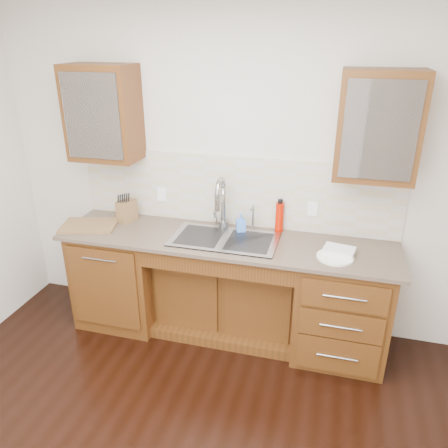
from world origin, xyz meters
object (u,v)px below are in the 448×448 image
(knife_block, at_px, (127,211))
(cutting_board, at_px, (89,225))
(soap_bottle, at_px, (241,223))
(plate, at_px, (335,257))
(water_bottle, at_px, (279,217))

(knife_block, height_order, cutting_board, knife_block)
(soap_bottle, height_order, cutting_board, soap_bottle)
(soap_bottle, xyz_separation_m, plate, (0.77, -0.27, -0.07))
(water_bottle, distance_m, knife_block, 1.31)
(water_bottle, xyz_separation_m, plate, (0.47, -0.37, -0.12))
(soap_bottle, height_order, knife_block, knife_block)
(soap_bottle, xyz_separation_m, water_bottle, (0.30, 0.10, 0.04))
(soap_bottle, relative_size, water_bottle, 0.65)
(plate, bearing_deg, cutting_board, 178.76)
(plate, bearing_deg, knife_block, 172.15)
(knife_block, xyz_separation_m, cutting_board, (-0.26, -0.20, -0.08))
(knife_block, bearing_deg, cutting_board, -124.34)
(soap_bottle, bearing_deg, cutting_board, 167.82)
(soap_bottle, bearing_deg, knife_block, 159.13)
(knife_block, relative_size, cutting_board, 0.41)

